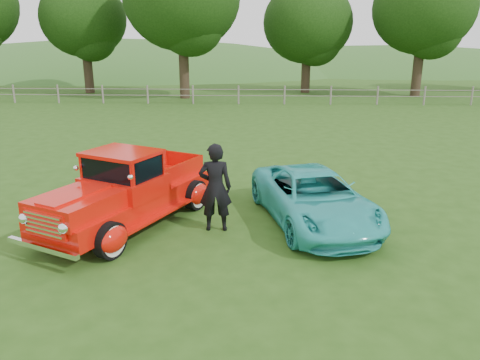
{
  "coord_description": "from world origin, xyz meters",
  "views": [
    {
      "loc": [
        1.34,
        -8.81,
        4.19
      ],
      "look_at": [
        0.94,
        1.2,
        1.13
      ],
      "focal_mm": 35.0,
      "sensor_mm": 36.0,
      "label": 1
    }
  ],
  "objects_px": {
    "tree_mid_east": "(424,8)",
    "red_pickup": "(127,192)",
    "tree_near_east": "(308,23)",
    "tree_mid_west": "(83,19)",
    "man": "(215,187)",
    "teal_sedan": "(314,198)"
  },
  "relations": [
    {
      "from": "tree_near_east",
      "to": "tree_mid_east",
      "type": "height_order",
      "value": "tree_mid_east"
    },
    {
      "from": "tree_mid_west",
      "to": "tree_mid_east",
      "type": "xyz_separation_m",
      "value": [
        25.0,
        -1.0,
        0.62
      ]
    },
    {
      "from": "tree_mid_east",
      "to": "red_pickup",
      "type": "bearing_deg",
      "value": -119.63
    },
    {
      "from": "man",
      "to": "tree_near_east",
      "type": "bearing_deg",
      "value": -102.68
    },
    {
      "from": "tree_mid_east",
      "to": "man",
      "type": "relative_size",
      "value": 4.7
    },
    {
      "from": "tree_mid_west",
      "to": "teal_sedan",
      "type": "xyz_separation_m",
      "value": [
        14.65,
        -26.46,
        -4.93
      ]
    },
    {
      "from": "tree_near_east",
      "to": "teal_sedan",
      "type": "bearing_deg",
      "value": -94.9
    },
    {
      "from": "tree_near_east",
      "to": "tree_mid_east",
      "type": "xyz_separation_m",
      "value": [
        8.0,
        -2.0,
        0.93
      ]
    },
    {
      "from": "tree_mid_east",
      "to": "red_pickup",
      "type": "distance_m",
      "value": 30.14
    },
    {
      "from": "tree_near_east",
      "to": "tree_mid_east",
      "type": "bearing_deg",
      "value": -14.04
    },
    {
      "from": "tree_mid_west",
      "to": "man",
      "type": "height_order",
      "value": "tree_mid_west"
    },
    {
      "from": "tree_mid_west",
      "to": "red_pickup",
      "type": "distance_m",
      "value": 29.1
    },
    {
      "from": "red_pickup",
      "to": "tree_mid_west",
      "type": "bearing_deg",
      "value": 136.04
    },
    {
      "from": "tree_near_east",
      "to": "man",
      "type": "xyz_separation_m",
      "value": [
        -4.6,
        -27.98,
        -4.24
      ]
    },
    {
      "from": "tree_mid_west",
      "to": "man",
      "type": "relative_size",
      "value": 4.21
    },
    {
      "from": "tree_near_east",
      "to": "teal_sedan",
      "type": "distance_m",
      "value": 27.95
    },
    {
      "from": "tree_mid_east",
      "to": "red_pickup",
      "type": "height_order",
      "value": "tree_mid_east"
    },
    {
      "from": "red_pickup",
      "to": "teal_sedan",
      "type": "relative_size",
      "value": 1.18
    },
    {
      "from": "teal_sedan",
      "to": "man",
      "type": "xyz_separation_m",
      "value": [
        -2.25,
        -0.52,
        0.39
      ]
    },
    {
      "from": "tree_mid_west",
      "to": "man",
      "type": "xyz_separation_m",
      "value": [
        12.4,
        -26.98,
        -4.55
      ]
    },
    {
      "from": "tree_near_east",
      "to": "red_pickup",
      "type": "height_order",
      "value": "tree_near_east"
    },
    {
      "from": "teal_sedan",
      "to": "man",
      "type": "relative_size",
      "value": 2.21
    }
  ]
}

